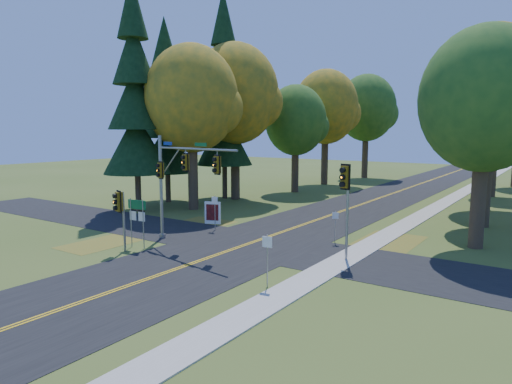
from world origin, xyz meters
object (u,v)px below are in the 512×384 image
Objects in this scene: east_signal_pole at (345,188)px; route_sign_cluster at (137,213)px; traffic_mast at (177,175)px; info_kiosk at (213,213)px.

route_sign_cluster is (-11.05, -4.30, -1.84)m from east_signal_pole.
east_signal_pole is (9.92, 2.11, -0.31)m from traffic_mast.
traffic_mast is 6.91m from info_kiosk.
east_signal_pole is 12.84m from info_kiosk.
east_signal_pole reaches higher than route_sign_cluster.
east_signal_pole is 12.00m from route_sign_cluster.
traffic_mast is 4.31× the size of info_kiosk.
info_kiosk is (-11.94, 3.57, -3.07)m from east_signal_pole.
traffic_mast is at bearing -92.64° from info_kiosk.
east_signal_pole is at bearing 21.66° from traffic_mast.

